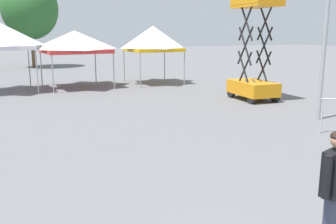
{
  "coord_description": "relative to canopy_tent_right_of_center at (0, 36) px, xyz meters",
  "views": [
    {
      "loc": [
        -3.08,
        -1.8,
        2.99
      ],
      "look_at": [
        0.44,
        5.3,
        1.3
      ],
      "focal_mm": 39.94,
      "sensor_mm": 36.0,
      "label": 1
    }
  ],
  "objects": [
    {
      "name": "canopy_tent_center",
      "position": [
        8.22,
        -0.37,
        -0.18
      ],
      "size": [
        2.93,
        2.93,
        3.38
      ],
      "color": "#9E9EA3",
      "rests_on": "ground"
    },
    {
      "name": "canopy_tent_right_of_center",
      "position": [
        0.0,
        0.0,
        0.0
      ],
      "size": [
        3.09,
        3.09,
        3.49
      ],
      "color": "#9E9EA3",
      "rests_on": "ground"
    },
    {
      "name": "canopy_tent_left_of_center",
      "position": [
        3.72,
        0.01,
        -0.32
      ],
      "size": [
        3.46,
        3.46,
        3.1
      ],
      "color": "#9E9EA3",
      "rests_on": "ground"
    },
    {
      "name": "person_foreground",
      "position": [
        3.04,
        -17.65,
        -1.79
      ],
      "size": [
        0.63,
        0.35,
        1.78
      ],
      "color": "#33384C",
      "rests_on": "ground"
    },
    {
      "name": "scissor_lift",
      "position": [
        9.95,
        -7.47,
        -1.44
      ],
      "size": [
        1.61,
        2.42,
        4.72
      ],
      "color": "black",
      "rests_on": "ground"
    },
    {
      "name": "tree_behind_tents_center",
      "position": [
        3.14,
        13.86,
        2.15
      ],
      "size": [
        4.7,
        4.7,
        7.57
      ],
      "color": "brown",
      "rests_on": "ground"
    }
  ]
}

